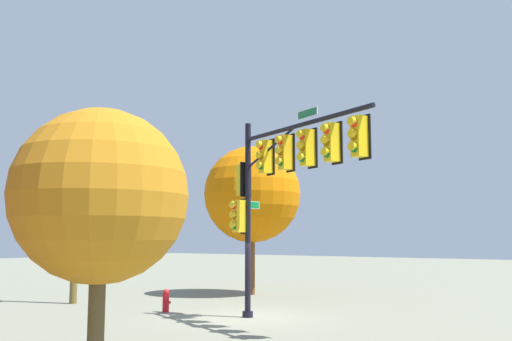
# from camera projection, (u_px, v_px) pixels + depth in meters

# --- Properties ---
(ground_plane) EXTENTS (120.00, 120.00, 0.00)m
(ground_plane) POSITION_uv_depth(u_px,v_px,m) (248.00, 317.00, 19.06)
(ground_plane) COLOR slate
(signal_pole_assembly) EXTENTS (6.43, 2.87, 6.68)m
(signal_pole_assembly) POSITION_uv_depth(u_px,v_px,m) (280.00, 172.00, 17.92)
(signal_pole_assembly) COLOR black
(signal_pole_assembly) RESTS_ON ground_plane
(utility_pole) EXTENTS (1.80, 0.30, 7.74)m
(utility_pole) POSITION_uv_depth(u_px,v_px,m) (77.00, 206.00, 23.53)
(utility_pole) COLOR brown
(utility_pole) RESTS_ON ground_plane
(fire_hydrant) EXTENTS (0.33, 0.24, 0.83)m
(fire_hydrant) POSITION_uv_depth(u_px,v_px,m) (166.00, 301.00, 20.42)
(fire_hydrant) COLOR red
(fire_hydrant) RESTS_ON ground_plane
(tree_near) EXTENTS (3.29, 3.29, 5.09)m
(tree_near) POSITION_uv_depth(u_px,v_px,m) (100.00, 196.00, 10.52)
(tree_near) COLOR brown
(tree_near) RESTS_ON ground_plane
(tree_mid) EXTENTS (4.66, 4.66, 7.12)m
(tree_mid) POSITION_uv_depth(u_px,v_px,m) (252.00, 194.00, 27.26)
(tree_mid) COLOR brown
(tree_mid) RESTS_ON ground_plane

